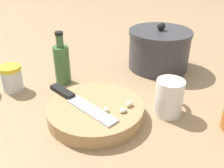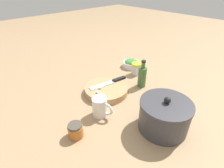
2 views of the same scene
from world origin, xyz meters
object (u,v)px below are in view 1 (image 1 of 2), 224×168
at_px(garlic_cloves, 122,107).
at_px(spice_jar, 12,78).
at_px(coffee_mug, 169,97).
at_px(stock_pot, 159,49).
at_px(chef_knife, 76,101).
at_px(cutting_board, 96,111).
at_px(oil_bottle, 62,63).

distance_m(garlic_cloves, spice_jar, 0.36).
xyz_separation_m(coffee_mug, stock_pot, (-0.15, 0.25, 0.02)).
xyz_separation_m(chef_knife, garlic_cloves, (0.11, 0.04, 0.00)).
distance_m(spice_jar, stock_pot, 0.50).
bearing_deg(coffee_mug, cutting_board, -139.69).
bearing_deg(oil_bottle, garlic_cloves, -14.60).
distance_m(cutting_board, garlic_cloves, 0.07).
xyz_separation_m(cutting_board, oil_bottle, (-0.20, 0.09, 0.05)).
height_order(cutting_board, spice_jar, spice_jar).
bearing_deg(spice_jar, oil_bottle, 52.64).
distance_m(garlic_cloves, stock_pot, 0.36).
height_order(chef_knife, stock_pot, stock_pot).
bearing_deg(chef_knife, coffee_mug, 136.13).
relative_size(chef_knife, garlic_cloves, 3.33).
distance_m(chef_knife, coffee_mug, 0.24).
bearing_deg(cutting_board, garlic_cloves, 18.71).
bearing_deg(chef_knife, cutting_board, 119.37).
relative_size(chef_knife, coffee_mug, 2.21).
distance_m(spice_jar, coffee_mug, 0.47).
relative_size(cutting_board, stock_pot, 1.13).
bearing_deg(spice_jar, garlic_cloves, 8.18).
relative_size(cutting_board, chef_knife, 1.03).
distance_m(cutting_board, stock_pot, 0.37).
bearing_deg(coffee_mug, stock_pot, 120.45).
height_order(oil_bottle, stock_pot, oil_bottle).
bearing_deg(cutting_board, coffee_mug, 40.31).
height_order(spice_jar, oil_bottle, oil_bottle).
distance_m(chef_knife, garlic_cloves, 0.12).
bearing_deg(cutting_board, oil_bottle, 155.39).
xyz_separation_m(garlic_cloves, stock_pot, (-0.07, 0.35, 0.03)).
relative_size(cutting_board, spice_jar, 3.10).
xyz_separation_m(spice_jar, stock_pot, (0.29, 0.40, 0.03)).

